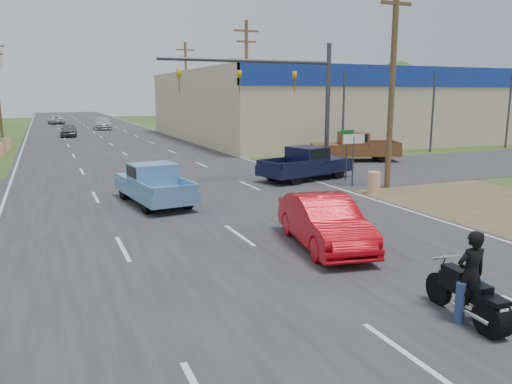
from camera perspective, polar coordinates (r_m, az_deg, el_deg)
name	(u,v)px	position (r m, az deg, el deg)	size (l,w,h in m)	color
ground	(408,356)	(9.32, 16.96, -17.51)	(200.00, 200.00, 0.00)	#354A1D
main_road	(111,144)	(46.70, -16.23, 5.27)	(15.00, 180.00, 0.02)	#2D2D30
cross_road	(167,184)	(25.16, -10.12, 0.89)	(120.00, 10.00, 0.02)	#2D2D30
dirt_verge	(458,197)	(23.47, 22.09, -0.50)	(8.00, 18.00, 0.01)	brown
big_box_store	(402,104)	(59.40, 16.36, 9.61)	(50.00, 28.10, 6.60)	#B7A88C
utility_pole_1	(393,74)	(24.32, 15.35, 12.89)	(2.00, 0.28, 10.00)	#4C3823
utility_pole_2	(247,82)	(40.07, -1.09, 12.41)	(2.00, 0.28, 10.00)	#4C3823
utility_pole_3	(186,86)	(57.17, -7.97, 11.91)	(2.00, 0.28, 10.00)	#4C3823
tree_3	(397,84)	(97.25, 15.82, 11.74)	(8.40, 8.40, 10.40)	#422D19
tree_5	(224,87)	(107.21, -3.72, 11.86)	(7.98, 7.98, 9.88)	#422D19
barrel_0	(374,183)	(22.93, 13.32, 1.02)	(0.56, 0.56, 1.00)	orange
barrel_1	(295,160)	(30.30, 4.43, 3.68)	(0.56, 0.56, 1.00)	orange
barrel_2	(0,149)	(40.48, -27.26, 4.35)	(0.56, 0.56, 1.00)	orange
barrel_3	(8,144)	(44.43, -26.52, 4.90)	(0.56, 0.56, 1.00)	orange
lane_sign	(354,147)	(24.48, 11.08, 5.05)	(1.20, 0.08, 2.52)	#3F3F44
street_name_sign	(347,150)	(26.08, 10.32, 4.79)	(0.80, 0.08, 2.61)	#3F3F44
signal_mast	(282,86)	(25.77, 3.02, 11.99)	(9.12, 0.40, 7.00)	#3F3F44
red_convertible	(324,222)	(14.62, 7.83, -3.45)	(1.57, 4.51, 1.49)	#B90812
motorcycle	(471,299)	(10.70, 23.37, -11.17)	(0.69, 2.23, 1.13)	black
rider	(471,280)	(10.61, 23.32, -9.18)	(0.64, 0.42, 1.76)	black
blue_pickup	(153,183)	(20.72, -11.68, 0.98)	(2.54, 5.19, 1.65)	black
navy_pickup	(307,163)	(26.22, 5.90, 3.31)	(5.51, 3.31, 1.71)	black
brown_pickup	(353,147)	(34.05, 10.97, 5.12)	(6.19, 4.13, 1.92)	black
distant_car_grey	(69,130)	(56.48, -20.63, 6.61)	(1.60, 3.98, 1.35)	#57585C
distant_car_silver	(103,123)	(67.09, -17.14, 7.49)	(2.11, 5.20, 1.51)	silver
distant_car_white	(56,120)	(81.65, -21.89, 7.65)	(2.06, 4.47, 1.24)	silver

